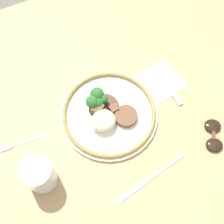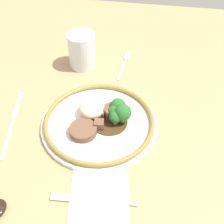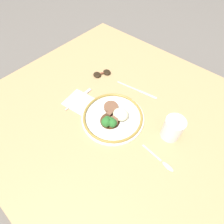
{
  "view_description": "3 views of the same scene",
  "coord_description": "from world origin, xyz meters",
  "px_view_note": "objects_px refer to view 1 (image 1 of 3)",
  "views": [
    {
      "loc": [
        0.13,
        0.3,
        0.88
      ],
      "look_at": [
        -0.03,
        -0.04,
        0.06
      ],
      "focal_mm": 50.0,
      "sensor_mm": 36.0,
      "label": 1
    },
    {
      "loc": [
        -0.53,
        -0.16,
        0.61
      ],
      "look_at": [
        -0.0,
        -0.07,
        0.07
      ],
      "focal_mm": 50.0,
      "sensor_mm": 36.0,
      "label": 2
    },
    {
      "loc": [
        0.28,
        -0.39,
        0.71
      ],
      "look_at": [
        -0.04,
        -0.03,
        0.06
      ],
      "focal_mm": 28.0,
      "sensor_mm": 36.0,
      "label": 3
    }
  ],
  "objects_px": {
    "spoon": "(12,146)",
    "juice_glass": "(40,175)",
    "plate": "(108,113)",
    "sunglasses": "(214,135)",
    "fork": "(169,86)",
    "knife": "(148,180)"
  },
  "relations": [
    {
      "from": "fork",
      "to": "sunglasses",
      "type": "relative_size",
      "value": 1.61
    },
    {
      "from": "juice_glass",
      "to": "fork",
      "type": "height_order",
      "value": "juice_glass"
    },
    {
      "from": "fork",
      "to": "plate",
      "type": "bearing_deg",
      "value": -91.04
    },
    {
      "from": "spoon",
      "to": "juice_glass",
      "type": "bearing_deg",
      "value": 116.02
    },
    {
      "from": "juice_glass",
      "to": "spoon",
      "type": "bearing_deg",
      "value": -69.08
    },
    {
      "from": "knife",
      "to": "spoon",
      "type": "xyz_separation_m",
      "value": [
        0.31,
        -0.25,
        0.0
      ]
    },
    {
      "from": "sunglasses",
      "to": "knife",
      "type": "bearing_deg",
      "value": 36.18
    },
    {
      "from": "knife",
      "to": "spoon",
      "type": "bearing_deg",
      "value": -48.83
    },
    {
      "from": "juice_glass",
      "to": "fork",
      "type": "distance_m",
      "value": 0.46
    },
    {
      "from": "plate",
      "to": "sunglasses",
      "type": "xyz_separation_m",
      "value": [
        -0.25,
        0.19,
        -0.01
      ]
    },
    {
      "from": "plate",
      "to": "spoon",
      "type": "relative_size",
      "value": 1.88
    },
    {
      "from": "knife",
      "to": "sunglasses",
      "type": "height_order",
      "value": "sunglasses"
    },
    {
      "from": "juice_glass",
      "to": "fork",
      "type": "bearing_deg",
      "value": -166.72
    },
    {
      "from": "spoon",
      "to": "plate",
      "type": "bearing_deg",
      "value": 179.49
    },
    {
      "from": "knife",
      "to": "juice_glass",
      "type": "bearing_deg",
      "value": -35.16
    },
    {
      "from": "fork",
      "to": "spoon",
      "type": "bearing_deg",
      "value": -95.47
    },
    {
      "from": "juice_glass",
      "to": "knife",
      "type": "xyz_separation_m",
      "value": [
        -0.26,
        0.12,
        -0.05
      ]
    },
    {
      "from": "fork",
      "to": "knife",
      "type": "height_order",
      "value": "fork"
    },
    {
      "from": "knife",
      "to": "sunglasses",
      "type": "relative_size",
      "value": 2.06
    },
    {
      "from": "plate",
      "to": "juice_glass",
      "type": "xyz_separation_m",
      "value": [
        0.24,
        0.1,
        0.03
      ]
    },
    {
      "from": "plate",
      "to": "sunglasses",
      "type": "distance_m",
      "value": 0.31
    },
    {
      "from": "juice_glass",
      "to": "spoon",
      "type": "xyz_separation_m",
      "value": [
        0.05,
        -0.13,
        -0.05
      ]
    }
  ]
}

